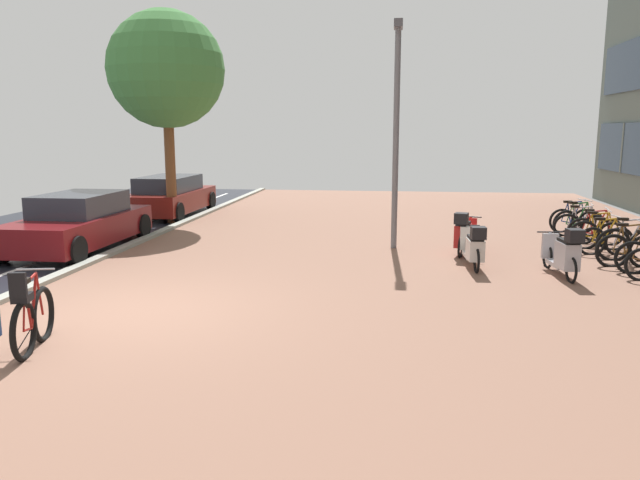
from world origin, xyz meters
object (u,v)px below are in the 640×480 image
bicycle_rack_03 (629,250)px  bicycle_rack_09 (578,223)px  bicycle_foreground (29,319)px  bicycle_rack_08 (581,227)px  scooter_mid (564,254)px  parked_car_near (79,223)px  lamp_post (396,124)px  street_tree (166,70)px  bicycle_rack_07 (596,231)px  parked_car_far (170,196)px  scooter_far (464,234)px  bicycle_rack_04 (630,245)px  bicycle_rack_10 (573,220)px  scooter_near (474,247)px  bicycle_rack_05 (606,241)px  bicycle_rack_06 (598,235)px

bicycle_rack_03 → bicycle_rack_09: bicycle_rack_09 is taller
bicycle_rack_09 → bicycle_foreground: bearing=-133.8°
bicycle_rack_03 → bicycle_rack_08: (-0.05, 3.19, -0.01)m
scooter_mid → parked_car_near: (-10.71, 1.56, 0.16)m
lamp_post → street_tree: street_tree is taller
bicycle_rack_07 → parked_car_far: bearing=162.7°
bicycle_rack_09 → scooter_far: scooter_far is taller
bicycle_rack_07 → scooter_far: 3.74m
bicycle_rack_04 → bicycle_rack_10: bicycle_rack_04 is taller
bicycle_rack_09 → lamp_post: size_ratio=0.26×
bicycle_rack_04 → scooter_far: (-3.49, 0.29, 0.10)m
parked_car_far → scooter_far: bearing=-31.3°
scooter_mid → scooter_far: bearing=129.3°
scooter_mid → bicycle_rack_03: bearing=35.2°
street_tree → bicycle_foreground: bearing=-78.5°
bicycle_foreground → scooter_near: 8.37m
bicycle_rack_07 → scooter_near: scooter_near is taller
bicycle_rack_04 → bicycle_rack_08: (-0.29, 2.55, -0.02)m
parked_car_far → street_tree: bearing=-67.6°
bicycle_rack_04 → bicycle_rack_05: (-0.30, 0.64, -0.03)m
bicycle_rack_10 → scooter_far: bearing=-133.3°
bicycle_rack_05 → scooter_mid: bearing=-122.6°
scooter_near → parked_car_near: bearing=174.2°
scooter_near → scooter_far: size_ratio=1.04×
bicycle_foreground → street_tree: street_tree is taller
bicycle_rack_06 → parked_car_far: (-12.31, 4.52, 0.29)m
bicycle_rack_08 → parked_car_near: 12.55m
parked_car_near → street_tree: street_tree is taller
bicycle_rack_06 → bicycle_rack_09: 1.91m
bicycle_foreground → bicycle_rack_05: 11.90m
bicycle_rack_10 → scooter_far: (-3.34, -3.54, 0.13)m
bicycle_rack_08 → bicycle_rack_09: size_ratio=0.98×
parked_car_far → scooter_near: bearing=-37.1°
bicycle_rack_08 → bicycle_rack_07: bearing=-75.6°
scooter_far → bicycle_rack_08: bearing=35.3°
bicycle_rack_04 → lamp_post: size_ratio=0.27×
lamp_post → bicycle_foreground: bearing=-121.2°
bicycle_foreground → bicycle_rack_07: bicycle_foreground is taller
bicycle_rack_03 → bicycle_rack_07: size_ratio=1.03×
scooter_mid → street_tree: street_tree is taller
lamp_post → parked_car_near: bearing=-171.9°
bicycle_rack_06 → parked_car_near: bearing=-173.2°
bicycle_rack_08 → bicycle_rack_10: bicycle_rack_08 is taller
bicycle_rack_06 → parked_car_near: parked_car_near is taller
bicycle_rack_06 → bicycle_foreground: bearing=-139.7°
bicycle_rack_06 → lamp_post: size_ratio=0.26×
bicycle_rack_10 → scooter_mid: 5.82m
lamp_post → street_tree: bearing=154.6°
bicycle_rack_06 → scooter_mid: bearing=-117.3°
bicycle_rack_05 → scooter_far: size_ratio=0.72×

